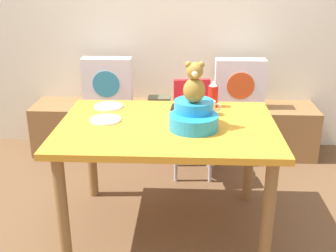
% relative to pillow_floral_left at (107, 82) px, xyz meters
% --- Properties ---
extents(ground_plane, '(8.00, 8.00, 0.00)m').
position_rel_pillow_floral_left_xyz_m(ground_plane, '(0.60, -1.21, -0.68)').
color(ground_plane, brown).
extents(back_wall, '(4.40, 0.10, 2.60)m').
position_rel_pillow_floral_left_xyz_m(back_wall, '(0.60, 0.29, 0.62)').
color(back_wall, silver).
rests_on(back_wall, ground_plane).
extents(window_bench, '(2.60, 0.44, 0.46)m').
position_rel_pillow_floral_left_xyz_m(window_bench, '(0.60, 0.02, -0.45)').
color(window_bench, olive).
rests_on(window_bench, ground_plane).
extents(pillow_floral_left, '(0.44, 0.15, 0.44)m').
position_rel_pillow_floral_left_xyz_m(pillow_floral_left, '(0.00, 0.00, 0.00)').
color(pillow_floral_left, silver).
rests_on(pillow_floral_left, window_bench).
extents(pillow_floral_right, '(0.44, 0.15, 0.44)m').
position_rel_pillow_floral_left_xyz_m(pillow_floral_right, '(1.19, 0.00, 0.00)').
color(pillow_floral_right, silver).
rests_on(pillow_floral_right, window_bench).
extents(book_stack, '(0.20, 0.14, 0.08)m').
position_rel_pillow_floral_left_xyz_m(book_stack, '(0.47, 0.02, -0.18)').
color(book_stack, '#50533D').
rests_on(book_stack, window_bench).
extents(dining_table, '(1.36, 0.96, 0.74)m').
position_rel_pillow_floral_left_xyz_m(dining_table, '(0.60, -1.21, -0.04)').
color(dining_table, orange).
rests_on(dining_table, ground_plane).
extents(highchair, '(0.36, 0.48, 0.79)m').
position_rel_pillow_floral_left_xyz_m(highchair, '(0.78, -0.42, -0.16)').
color(highchair, red).
rests_on(highchair, ground_plane).
extents(infant_seat_teal, '(0.30, 0.33, 0.16)m').
position_rel_pillow_floral_left_xyz_m(infant_seat_teal, '(0.76, -1.26, 0.13)').
color(infant_seat_teal, '#208ECB').
rests_on(infant_seat_teal, dining_table).
extents(teddy_bear, '(0.13, 0.12, 0.25)m').
position_rel_pillow_floral_left_xyz_m(teddy_bear, '(0.76, -1.26, 0.34)').
color(teddy_bear, olive).
rests_on(teddy_bear, infant_seat_teal).
extents(ketchup_bottle, '(0.07, 0.07, 0.18)m').
position_rel_pillow_floral_left_xyz_m(ketchup_bottle, '(0.90, -0.84, 0.15)').
color(ketchup_bottle, red).
rests_on(ketchup_bottle, dining_table).
extents(coffee_mug, '(0.12, 0.08, 0.09)m').
position_rel_pillow_floral_left_xyz_m(coffee_mug, '(0.87, -1.01, 0.11)').
color(coffee_mug, silver).
rests_on(coffee_mug, dining_table).
extents(dinner_plate_near, '(0.20, 0.20, 0.01)m').
position_rel_pillow_floral_left_xyz_m(dinner_plate_near, '(0.20, -1.16, 0.07)').
color(dinner_plate_near, white).
rests_on(dinner_plate_near, dining_table).
extents(dinner_plate_far, '(0.20, 0.20, 0.01)m').
position_rel_pillow_floral_left_xyz_m(dinner_plate_far, '(0.17, -0.89, 0.07)').
color(dinner_plate_far, white).
rests_on(dinner_plate_far, dining_table).
extents(cell_phone, '(0.08, 0.15, 0.01)m').
position_rel_pillow_floral_left_xyz_m(cell_phone, '(0.65, -0.88, 0.06)').
color(cell_phone, black).
rests_on(cell_phone, dining_table).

